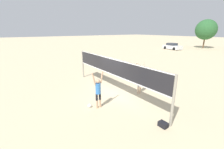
{
  "coord_description": "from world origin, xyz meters",
  "views": [
    {
      "loc": [
        7.64,
        -5.46,
        4.11
      ],
      "look_at": [
        0.0,
        0.0,
        1.32
      ],
      "focal_mm": 24.0,
      "sensor_mm": 36.0,
      "label": 1
    }
  ],
  "objects": [
    {
      "name": "player_spiker",
      "position": [
        1.18,
        -1.75,
        1.07
      ],
      "size": [
        0.28,
        0.69,
        2.05
      ],
      "rotation": [
        0.0,
        0.0,
        1.57
      ],
      "color": "tan",
      "rests_on": "ground_plane"
    },
    {
      "name": "gear_bag",
      "position": [
        4.32,
        -0.31,
        0.11
      ],
      "size": [
        0.39,
        0.29,
        0.22
      ],
      "color": "black",
      "rests_on": "ground_plane"
    },
    {
      "name": "volleyball_net",
      "position": [
        0.0,
        0.0,
        1.7
      ],
      "size": [
        9.06,
        0.12,
        2.39
      ],
      "color": "gray",
      "rests_on": "ground_plane"
    },
    {
      "name": "tree_left_cluster",
      "position": [
        -8.88,
        32.77,
        4.19
      ],
      "size": [
        4.54,
        4.54,
        6.47
      ],
      "color": "brown",
      "rests_on": "ground_plane"
    },
    {
      "name": "volleyball",
      "position": [
        0.89,
        -2.16,
        0.11
      ],
      "size": [
        0.21,
        0.21,
        0.21
      ],
      "color": "white",
      "rests_on": "ground_plane"
    },
    {
      "name": "ground_plane",
      "position": [
        0.0,
        0.0,
        0.0
      ],
      "size": [
        200.0,
        200.0,
        0.0
      ],
      "primitive_type": "plane",
      "color": "beige"
    },
    {
      "name": "parked_car_near",
      "position": [
        -11.74,
        24.72,
        0.62
      ],
      "size": [
        4.22,
        2.35,
        1.38
      ],
      "rotation": [
        0.0,
        0.0,
        -0.14
      ],
      "color": "silver",
      "rests_on": "ground_plane"
    },
    {
      "name": "player_blocker",
      "position": [
        1.08,
        1.48,
        1.14
      ],
      "size": [
        0.28,
        0.71,
        2.17
      ],
      "rotation": [
        0.0,
        0.0,
        -1.57
      ],
      "color": "beige",
      "rests_on": "ground_plane"
    }
  ]
}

